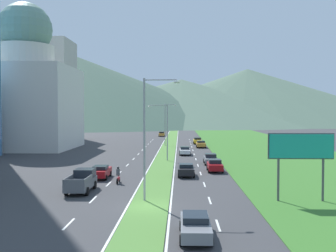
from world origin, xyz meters
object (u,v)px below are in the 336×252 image
Objects in this scene: car_5 at (185,151)px; motorcycle_rider at (118,176)px; car_6 at (215,165)px; car_3 at (211,159)px; billboard_roadside at (301,149)px; car_0 at (198,141)px; street_lamp_far at (166,122)px; car_4 at (195,226)px; car_7 at (201,144)px; street_lamp_mid at (165,128)px; car_2 at (162,134)px; car_8 at (186,170)px; pickup_truck_0 at (82,181)px; car_1 at (101,172)px; street_lamp_near at (148,131)px.

car_5 is 2.38× the size of motorcycle_rider.
car_3 is at bearing 179.89° from car_6.
motorcycle_rider is (-16.99, 8.21, -3.74)m from billboard_roadside.
car_0 is 0.97× the size of car_3.
car_4 is (4.11, -65.76, -4.71)m from street_lamp_far.
car_0 is at bearing 172.08° from car_5.
car_7 is at bearing 165.77° from car_5.
car_7 is (3.58, 61.29, 0.02)m from car_4.
street_lamp_mid reaches higher than car_2.
car_8 is at bearing -5.66° from car_7.
street_lamp_mid is 15.68m from car_8.
street_lamp_mid is at bearing -118.06° from car_3.
street_lamp_far is 19.85m from car_5.
street_lamp_mid is 1.91× the size of car_0.
car_5 is (-3.35, -24.06, -0.05)m from car_0.
car_4 is at bearing -3.35° from car_7.
street_lamp_mid is 62.70m from car_2.
street_lamp_far reaches higher than car_8.
billboard_roadside is 38.32m from car_5.
pickup_truck_0 is (-10.45, 13.77, 0.24)m from car_4.
pickup_truck_0 reaches higher than car_1.
street_lamp_mid is 13.66m from car_6.
car_4 is at bearing -86.43° from street_lamp_far.
car_0 is at bearing 177.35° from car_4.
car_0 is 0.86× the size of pickup_truck_0.
car_7 reaches higher than car_4.
car_8 is (3.11, -14.73, -4.40)m from street_lamp_mid.
car_1 is 1.01× the size of car_2.
pickup_truck_0 is at bearing -142.82° from car_4.
motorcycle_rider is at bearing 179.39° from car_2.
car_6 is (13.69, 5.57, 0.02)m from car_1.
street_lamp_near is 2.26× the size of car_0.
car_5 is at bearing -14.70° from motorcycle_rider.
car_8 is at bearing -4.16° from car_0.
car_2 is (-16.12, 90.29, -3.71)m from billboard_roadside.
car_4 is 1.11× the size of car_7.
street_lamp_far is 32.88m from car_3.
billboard_roadside is at bearing 5.72° from car_0.
car_6 is at bearing 66.95° from street_lamp_near.
street_lamp_mid is at bearing -22.43° from car_1.
car_0 is 1.09× the size of car_7.
car_4 is 23.07m from car_8.
car_2 is at bearing -161.11° from car_0.
car_6 is (7.24, 17.02, -5.23)m from street_lamp_near.
car_8 is at bearing -179.50° from car_4.
car_0 reaches higher than car_2.
car_2 is at bearing 93.14° from street_lamp_mid.
billboard_roadside reaches higher than car_0.
street_lamp_mid is 1.65× the size of pickup_truck_0.
car_8 is 2.01× the size of motorcycle_rider.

